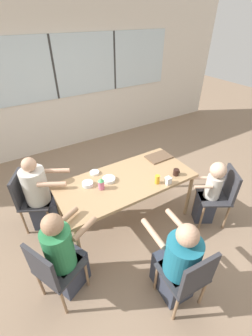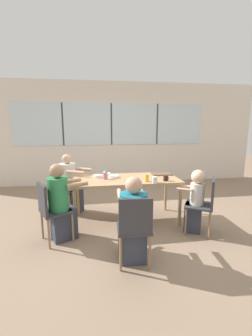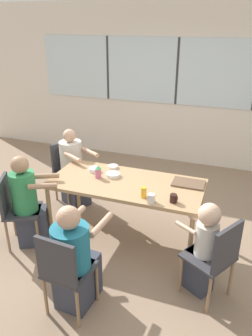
{
  "view_description": "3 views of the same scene",
  "coord_description": "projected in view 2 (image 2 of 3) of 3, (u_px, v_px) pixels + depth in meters",
  "views": [
    {
      "loc": [
        -1.19,
        -1.95,
        2.55
      ],
      "look_at": [
        0.0,
        0.0,
        0.94
      ],
      "focal_mm": 24.0,
      "sensor_mm": 36.0,
      "label": 1
    },
    {
      "loc": [
        -0.57,
        -3.67,
        1.68
      ],
      "look_at": [
        0.0,
        0.0,
        0.94
      ],
      "focal_mm": 24.0,
      "sensor_mm": 36.0,
      "label": 2
    },
    {
      "loc": [
        1.16,
        -3.19,
        2.48
      ],
      "look_at": [
        0.0,
        0.0,
        0.94
      ],
      "focal_mm": 35.0,
      "sensor_mm": 36.0,
      "label": 3
    }
  ],
  "objects": [
    {
      "name": "chair_for_man_blue_shirt",
      "position": [
        135.0,
        225.0,
        2.6
      ],
      "size": [
        0.43,
        0.43,
        0.88
      ],
      "rotation": [
        0.0,
        0.0,
        -0.08
      ],
      "color": "#333338",
      "rests_on": "ground_plane"
    },
    {
      "name": "food_tray_dark",
      "position": [
        161.0,
        174.0,
        4.12
      ],
      "size": [
        0.36,
        0.25,
        0.02
      ],
      "color": "brown",
      "rests_on": "dining_table"
    },
    {
      "name": "person_man_blue_shirt",
      "position": [
        133.0,
        223.0,
        2.77
      ],
      "size": [
        0.39,
        0.66,
        1.07
      ],
      "rotation": [
        0.0,
        0.0,
        -0.08
      ],
      "color": "#333847",
      "rests_on": "ground_plane"
    },
    {
      "name": "person_man_teal_shirt",
      "position": [
        61.0,
        205.0,
        3.24
      ],
      "size": [
        0.58,
        0.48,
        1.14
      ],
      "rotation": [
        0.0,
        0.0,
        -1.13
      ],
      "color": "#333847",
      "rests_on": "ground_plane"
    },
    {
      "name": "person_toddler",
      "position": [
        195.0,
        202.0,
        3.46
      ],
      "size": [
        0.43,
        0.37,
        1.0
      ],
      "rotation": [
        0.0,
        0.0,
        1.04
      ],
      "color": "#333847",
      "rests_on": "ground_plane"
    },
    {
      "name": "juice_glass",
      "position": [
        147.0,
        178.0,
        3.6
      ],
      "size": [
        0.06,
        0.06,
        0.12
      ],
      "color": "gold",
      "rests_on": "dining_table"
    },
    {
      "name": "sippy_cup",
      "position": [
        105.0,
        174.0,
        3.76
      ],
      "size": [
        0.08,
        0.08,
        0.16
      ],
      "color": "#CC668C",
      "rests_on": "dining_table"
    },
    {
      "name": "chair_for_woman_green_shirt",
      "position": [
        62.0,
        185.0,
        4.3
      ],
      "size": [
        0.54,
        0.54,
        0.88
      ],
      "rotation": [
        0.0,
        0.0,
        -2.07
      ],
      "color": "#333338",
      "rests_on": "ground_plane"
    },
    {
      "name": "coffee_mug",
      "position": [
        166.0,
        178.0,
        3.66
      ],
      "size": [
        0.08,
        0.07,
        0.09
      ],
      "color": "black",
      "rests_on": "dining_table"
    },
    {
      "name": "bowl_cereal",
      "position": [
        98.0,
        176.0,
        3.89
      ],
      "size": [
        0.14,
        0.14,
        0.05
      ],
      "color": "silver",
      "rests_on": "dining_table"
    },
    {
      "name": "bowl_fruit",
      "position": [
        114.0,
        176.0,
        3.88
      ],
      "size": [
        0.17,
        0.17,
        0.04
      ],
      "color": "white",
      "rests_on": "dining_table"
    },
    {
      "name": "chair_for_man_teal_shirt",
      "position": [
        50.0,
        207.0,
        3.15
      ],
      "size": [
        0.53,
        0.53,
        0.88
      ],
      "rotation": [
        0.0,
        0.0,
        -1.13
      ],
      "color": "#333338",
      "rests_on": "ground_plane"
    },
    {
      "name": "chair_for_toddler",
      "position": [
        206.0,
        201.0,
        3.4
      ],
      "size": [
        0.55,
        0.55,
        0.88
      ],
      "rotation": [
        0.0,
        0.0,
        1.04
      ],
      "color": "#333338",
      "rests_on": "ground_plane"
    },
    {
      "name": "milk_carton_small",
      "position": [
        155.0,
        180.0,
        3.54
      ],
      "size": [
        0.07,
        0.07,
        0.1
      ],
      "color": "silver",
      "rests_on": "dining_table"
    },
    {
      "name": "bowl_white_shallow",
      "position": [
        107.0,
        174.0,
        4.09
      ],
      "size": [
        0.12,
        0.12,
        0.03
      ],
      "color": "white",
      "rests_on": "dining_table"
    },
    {
      "name": "ground_plane",
      "position": [
        126.0,
        220.0,
        3.97
      ],
      "size": [
        16.0,
        16.0,
        0.0
      ],
      "primitive_type": "plane",
      "color": "#8C725B"
    },
    {
      "name": "wall_back_with_windows",
      "position": [
        111.0,
        133.0,
        6.25
      ],
      "size": [
        8.4,
        0.08,
        2.8
      ],
      "color": "silver",
      "rests_on": "ground_plane"
    },
    {
      "name": "dining_table",
      "position": [
        126.0,
        182.0,
        3.84
      ],
      "size": [
        1.78,
        0.82,
        0.76
      ],
      "color": "tan",
      "rests_on": "ground_plane"
    },
    {
      "name": "person_woman_green_shirt",
      "position": [
        70.0,
        187.0,
        4.25
      ],
      "size": [
        0.64,
        0.54,
        1.13
      ],
      "rotation": [
        0.0,
        0.0,
        -2.07
      ],
      "color": "#333847",
      "rests_on": "ground_plane"
    }
  ]
}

